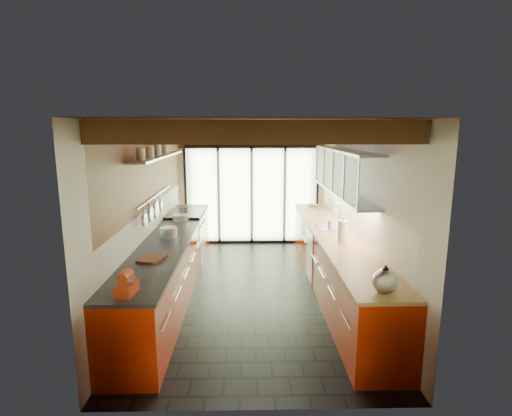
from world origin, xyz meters
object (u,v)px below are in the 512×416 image
soap_bottle (332,223)px  bowl (313,205)px  stand_mixer (127,284)px  paper_towel (343,231)px  kettle (385,279)px

soap_bottle → bowl: size_ratio=1.06×
bowl → soap_bottle: bearing=-90.0°
stand_mixer → bowl: size_ratio=1.49×
paper_towel → bowl: 2.68m
kettle → soap_bottle: (-0.00, 2.55, -0.03)m
stand_mixer → bowl: bearing=60.4°
paper_towel → soap_bottle: size_ratio=1.84×
paper_towel → bowl: bearing=90.0°
kettle → bowl: 4.47m
stand_mixer → paper_towel: (2.54, 1.78, 0.06)m
stand_mixer → kettle: (2.54, -0.01, 0.03)m
paper_towel → soap_bottle: 0.77m
paper_towel → stand_mixer: bearing=-144.9°
kettle → soap_bottle: 2.55m
soap_bottle → paper_towel: bearing=-90.0°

